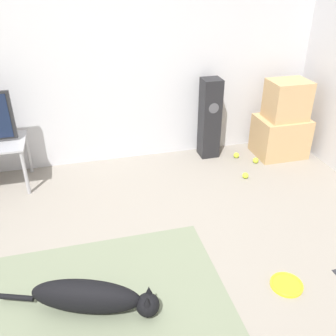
# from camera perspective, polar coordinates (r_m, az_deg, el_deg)

# --- Properties ---
(ground_plane) EXTENTS (12.00, 12.00, 0.00)m
(ground_plane) POSITION_cam_1_polar(r_m,az_deg,el_deg) (2.81, -7.03, -18.54)
(ground_plane) COLOR gray
(wall_back) EXTENTS (8.00, 0.06, 2.55)m
(wall_back) POSITION_cam_1_polar(r_m,az_deg,el_deg) (4.08, -12.68, 17.29)
(wall_back) COLOR silver
(wall_back) RESTS_ON ground_plane
(area_rug) EXTENTS (1.98, 1.32, 0.01)m
(area_rug) POSITION_cam_1_polar(r_m,az_deg,el_deg) (2.77, -12.63, -20.07)
(area_rug) COLOR slate
(area_rug) RESTS_ON ground_plane
(dog) EXTENTS (1.04, 0.45, 0.24)m
(dog) POSITION_cam_1_polar(r_m,az_deg,el_deg) (2.66, -11.54, -18.71)
(dog) COLOR black
(dog) RESTS_ON area_rug
(frisbee) EXTENTS (0.24, 0.24, 0.03)m
(frisbee) POSITION_cam_1_polar(r_m,az_deg,el_deg) (2.96, 17.62, -16.56)
(frisbee) COLOR yellow
(frisbee) RESTS_ON ground_plane
(cardboard_box_lower) EXTENTS (0.57, 0.45, 0.47)m
(cardboard_box_lower) POSITION_cam_1_polar(r_m,az_deg,el_deg) (4.65, 16.71, 4.66)
(cardboard_box_lower) COLOR tan
(cardboard_box_lower) RESTS_ON ground_plane
(cardboard_box_upper) EXTENTS (0.44, 0.35, 0.44)m
(cardboard_box_upper) POSITION_cam_1_polar(r_m,az_deg,el_deg) (4.49, 17.72, 9.86)
(cardboard_box_upper) COLOR tan
(cardboard_box_upper) RESTS_ON cardboard_box_lower
(floor_speaker) EXTENTS (0.21, 0.22, 0.93)m
(floor_speaker) POSITION_cam_1_polar(r_m,az_deg,el_deg) (4.38, 6.37, 7.50)
(floor_speaker) COLOR black
(floor_speaker) RESTS_ON ground_plane
(tennis_ball_by_boxes) EXTENTS (0.07, 0.07, 0.07)m
(tennis_ball_by_boxes) POSITION_cam_1_polar(r_m,az_deg,el_deg) (4.45, 13.22, 1.14)
(tennis_ball_by_boxes) COLOR #C6E033
(tennis_ball_by_boxes) RESTS_ON ground_plane
(tennis_ball_near_speaker) EXTENTS (0.07, 0.07, 0.07)m
(tennis_ball_near_speaker) POSITION_cam_1_polar(r_m,az_deg,el_deg) (4.52, 10.36, 1.93)
(tennis_ball_near_speaker) COLOR #C6E033
(tennis_ball_near_speaker) RESTS_ON ground_plane
(tennis_ball_loose_on_carpet) EXTENTS (0.07, 0.07, 0.07)m
(tennis_ball_loose_on_carpet) POSITION_cam_1_polar(r_m,az_deg,el_deg) (4.12, 11.71, -1.13)
(tennis_ball_loose_on_carpet) COLOR #C6E033
(tennis_ball_loose_on_carpet) RESTS_ON ground_plane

